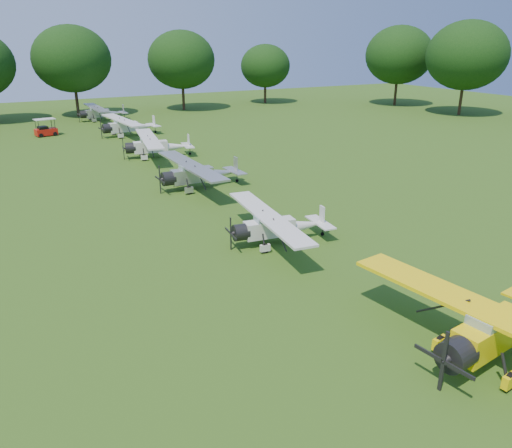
{
  "coord_description": "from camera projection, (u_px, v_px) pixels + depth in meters",
  "views": [
    {
      "loc": [
        -13.5,
        -22.45,
        11.02
      ],
      "look_at": [
        -1.61,
        0.34,
        1.4
      ],
      "focal_mm": 35.0,
      "sensor_mm": 36.0,
      "label": 1
    }
  ],
  "objects": [
    {
      "name": "ground",
      "position": [
        284.0,
        244.0,
        28.35
      ],
      "size": [
        160.0,
        160.0,
        0.0
      ],
      "primitive_type": "plane",
      "color": "#284812",
      "rests_on": "ground"
    },
    {
      "name": "tree_belt",
      "position": [
        342.0,
        96.0,
        27.22
      ],
      "size": [
        137.36,
        130.27,
        14.52
      ],
      "color": "black",
      "rests_on": "ground"
    },
    {
      "name": "aircraft_2",
      "position": [
        499.0,
        325.0,
        17.96
      ],
      "size": [
        7.24,
        11.48,
        2.25
      ],
      "rotation": [
        0.0,
        0.0,
        0.14
      ],
      "color": "yellow",
      "rests_on": "ground"
    },
    {
      "name": "aircraft_3",
      "position": [
        277.0,
        225.0,
        28.19
      ],
      "size": [
        6.07,
        9.65,
        1.89
      ],
      "rotation": [
        0.0,
        0.0,
        -0.11
      ],
      "color": "silver",
      "rests_on": "ground"
    },
    {
      "name": "aircraft_4",
      "position": [
        198.0,
        172.0,
        38.58
      ],
      "size": [
        6.82,
        10.84,
        2.14
      ],
      "rotation": [
        0.0,
        0.0,
        0.03
      ],
      "color": "#B4B4B8",
      "rests_on": "ground"
    },
    {
      "name": "aircraft_5",
      "position": [
        156.0,
        145.0,
        48.59
      ],
      "size": [
        6.84,
        10.83,
        2.13
      ],
      "rotation": [
        0.0,
        0.0,
        -0.16
      ],
      "color": "silver",
      "rests_on": "ground"
    },
    {
      "name": "aircraft_6",
      "position": [
        128.0,
        125.0,
        59.25
      ],
      "size": [
        6.98,
        11.12,
        2.19
      ],
      "rotation": [
        0.0,
        0.0,
        0.09
      ],
      "color": "silver",
      "rests_on": "ground"
    },
    {
      "name": "aircraft_7",
      "position": [
        101.0,
        112.0,
        70.19
      ],
      "size": [
        6.66,
        10.59,
        2.09
      ],
      "rotation": [
        0.0,
        0.0,
        0.03
      ],
      "color": "#B4B4B8",
      "rests_on": "ground"
    },
    {
      "name": "golf_cart",
      "position": [
        45.0,
        130.0,
        59.34
      ],
      "size": [
        2.61,
        1.89,
        2.03
      ],
      "rotation": [
        0.0,
        0.0,
        0.2
      ],
      "color": "red",
      "rests_on": "ground"
    }
  ]
}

